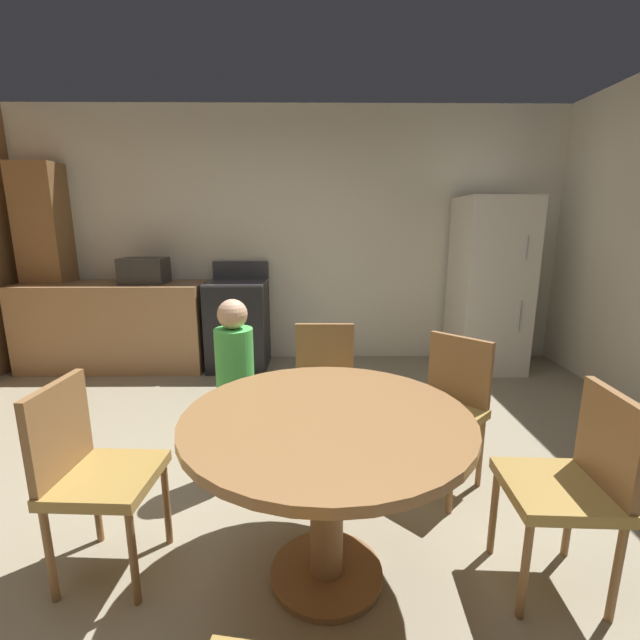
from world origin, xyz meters
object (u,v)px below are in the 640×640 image
oven_range (238,324)px  chair_west (90,467)px  refrigerator (489,285)px  microwave (144,271)px  dining_table (327,451)px  person_child (236,386)px  chair_east (574,478)px  chair_north (325,384)px  chair_northeast (448,403)px

oven_range → chair_west: size_ratio=1.26×
chair_west → oven_range: bearing=90.0°
oven_range → refrigerator: 2.63m
microwave → dining_table: (1.79, -2.83, -0.43)m
oven_range → person_child: size_ratio=1.01×
chair_east → person_child: size_ratio=0.80×
microwave → dining_table: 3.37m
oven_range → person_child: bearing=-80.5°
chair_north → chair_east: 1.44m
refrigerator → microwave: refrigerator is taller
oven_range → chair_east: size_ratio=1.26×
oven_range → chair_west: (-0.14, -2.78, 0.03)m
refrigerator → chair_east: (-0.74, -2.83, -0.38)m
chair_northeast → chair_north: size_ratio=1.00×
refrigerator → chair_northeast: 2.35m
chair_northeast → refrigerator: bearing=-160.9°
chair_west → person_child: 0.88m
dining_table → person_child: bearing=123.3°
chair_north → chair_east: size_ratio=1.00×
chair_east → person_child: (-1.51, 0.83, 0.08)m
chair_northeast → person_child: 1.23m
dining_table → chair_northeast: chair_northeast is taller
chair_northeast → oven_range: bearing=-98.2°
chair_north → chair_east: (0.98, -1.05, 0.00)m
refrigerator → chair_west: bearing=-135.1°
microwave → chair_west: bearing=-74.0°
dining_table → chair_east: 1.00m
dining_table → person_child: size_ratio=1.07×
refrigerator → chair_north: (-1.73, -1.78, -0.38)m
chair_north → person_child: (-0.52, -0.22, 0.08)m
microwave → chair_northeast: bearing=-40.4°
microwave → chair_northeast: 3.33m
chair_north → chair_east: bearing=43.8°
person_child → oven_range: bearing=156.2°
dining_table → chair_northeast: bearing=44.5°
microwave → dining_table: size_ratio=0.38×
dining_table → microwave: bearing=122.4°
chair_north → oven_range: bearing=-153.9°
person_child → chair_east: bearing=27.8°
refrigerator → person_child: bearing=-138.4°
refrigerator → chair_west: 3.88m
refrigerator → person_child: refrigerator is taller
refrigerator → microwave: size_ratio=4.00×
oven_range → chair_west: oven_range is taller
oven_range → chair_east: (1.85, -2.88, 0.03)m
oven_range → refrigerator: bearing=-1.2°
microwave → chair_northeast: microwave is taller
refrigerator → person_child: 3.02m
chair_west → chair_north: size_ratio=1.00×
chair_east → person_child: person_child is taller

